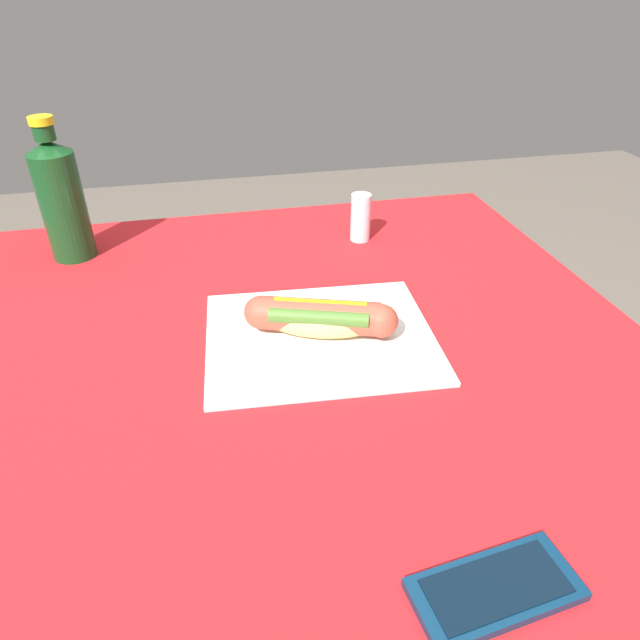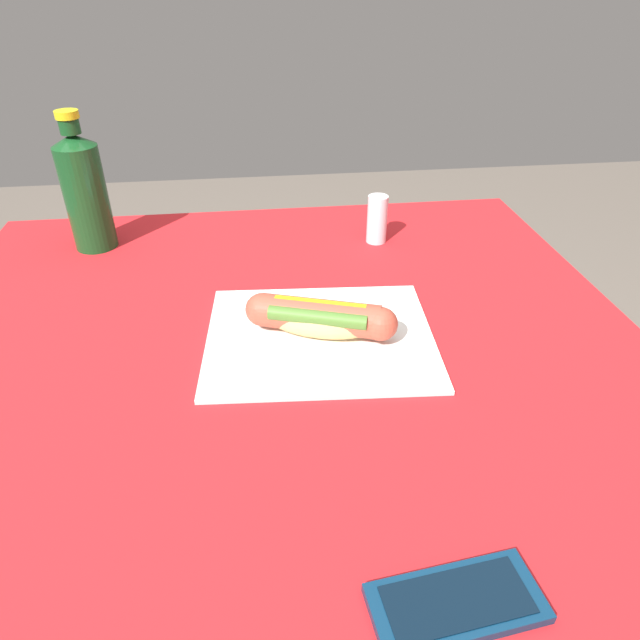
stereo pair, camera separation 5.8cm
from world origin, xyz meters
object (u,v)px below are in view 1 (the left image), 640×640
salt_shaker (361,217)px  cell_phone (495,589)px  soda_bottle (61,198)px  hot_dog (320,318)px

salt_shaker → cell_phone: bearing=83.5°
soda_bottle → salt_shaker: (-0.50, 0.04, -0.06)m
cell_phone → soda_bottle: 0.84m
cell_phone → soda_bottle: (0.42, -0.72, 0.10)m
cell_phone → soda_bottle: size_ratio=0.62×
soda_bottle → salt_shaker: size_ratio=2.73×
hot_dog → soda_bottle: soda_bottle is taller
hot_dog → cell_phone: (-0.06, 0.39, -0.03)m
hot_dog → salt_shaker: bearing=-115.3°
salt_shaker → hot_dog: bearing=64.7°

